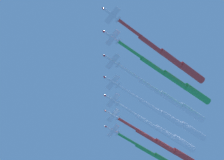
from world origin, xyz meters
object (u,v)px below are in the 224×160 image
object	(u,v)px
jet_port_inner	(177,81)
jet_port_outer	(167,147)
jet_lead	(173,59)
jet_starboard_mid	(167,134)
jet_port_mid	(174,120)
jet_starboard_inner	(173,101)

from	to	relation	value
jet_port_inner	jet_port_outer	size ratio (longest dim) A/B	1.04
jet_lead	jet_starboard_mid	distance (m)	51.28
jet_port_mid	jet_port_outer	bearing A→B (deg)	-129.02
jet_starboard_inner	jet_starboard_mid	world-z (taller)	jet_starboard_inner
jet_port_mid	jet_port_outer	world-z (taller)	jet_port_outer
jet_starboard_inner	jet_port_mid	bearing A→B (deg)	-140.22
jet_lead	jet_starboard_mid	size ratio (longest dim) A/B	0.98
jet_starboard_mid	jet_port_mid	bearing A→B (deg)	60.91
jet_port_mid	jet_port_outer	xyz separation A→B (m)	(-15.28, -18.85, 2.09)
jet_port_mid	jet_starboard_mid	bearing A→B (deg)	-119.09
jet_lead	jet_port_outer	bearing A→B (deg)	-135.27
jet_port_mid	jet_starboard_mid	distance (m)	11.45
jet_lead	jet_starboard_mid	bearing A→B (deg)	-134.66
jet_starboard_mid	jet_port_outer	bearing A→B (deg)	-137.67
jet_port_mid	jet_port_outer	distance (m)	24.36
jet_lead	jet_port_mid	distance (m)	40.38
jet_port_inner	jet_port_mid	world-z (taller)	jet_port_inner
jet_starboard_inner	jet_starboard_mid	bearing A→B (deg)	-130.58
jet_lead	jet_port_mid	bearing A→B (deg)	-139.03
jet_port_inner	jet_starboard_mid	bearing A→B (deg)	-129.84
jet_starboard_mid	jet_port_outer	distance (m)	13.25
jet_port_inner	jet_starboard_mid	world-z (taller)	jet_port_inner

